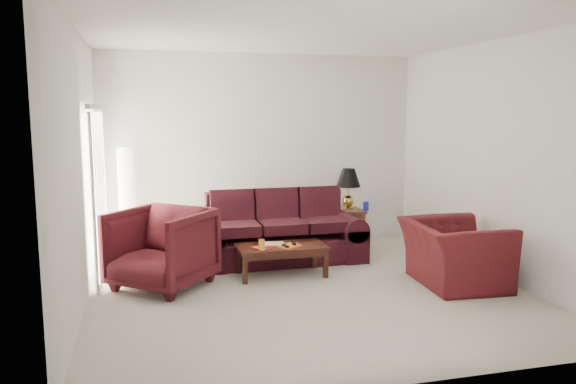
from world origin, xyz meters
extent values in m
plane|color=beige|center=(0.00, 0.00, 0.00)|extent=(5.00, 5.00, 0.00)
cube|color=silver|center=(-2.42, 1.30, 1.08)|extent=(0.10, 2.00, 2.16)
cube|color=black|center=(-0.71, 1.92, 0.71)|extent=(0.39, 0.21, 0.39)
cube|color=white|center=(1.05, 1.77, 0.64)|extent=(0.13, 0.05, 0.13)
cylinder|color=#1C25B8|center=(1.49, 1.76, 0.64)|extent=(0.10, 0.10, 0.14)
cube|color=silver|center=(1.09, 2.11, 0.64)|extent=(0.14, 0.16, 0.05)
imported|color=#3D0E13|center=(-1.66, 0.49, 0.48)|extent=(1.46, 1.47, 0.96)
imported|color=#440F13|center=(1.79, -0.31, 0.39)|extent=(1.12, 1.26, 0.78)
cube|color=red|center=(-0.40, 0.54, 0.41)|extent=(0.33, 0.31, 0.02)
cube|color=white|center=(-0.25, 0.66, 0.41)|extent=(0.32, 0.26, 0.02)
cube|color=orange|center=(-0.07, 0.51, 0.41)|extent=(0.34, 0.32, 0.02)
cube|color=black|center=(-0.14, 0.45, 0.43)|extent=(0.06, 0.16, 0.02)
cube|color=black|center=(0.00, 0.56, 0.43)|extent=(0.07, 0.17, 0.02)
cylinder|color=#F9B137|center=(-0.45, 0.41, 0.46)|extent=(0.09, 0.09, 0.13)
camera|label=1|loc=(-1.85, -6.23, 2.11)|focal=35.00mm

